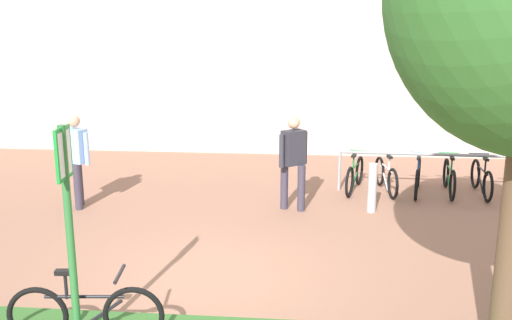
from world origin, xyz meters
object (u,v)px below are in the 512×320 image
at_px(parking_sign_post, 68,208).
at_px(bike_rack_cluster, 434,177).
at_px(bollard_steel, 372,188).
at_px(person_casual_tan, 76,155).
at_px(person_suited_dark, 293,157).
at_px(bike_at_sign, 86,314).

xyz_separation_m(parking_sign_post, bike_rack_cluster, (4.85, 6.07, -1.23)).
bearing_deg(bollard_steel, bike_rack_cluster, 43.32).
distance_m(bollard_steel, person_casual_tan, 5.38).
height_order(parking_sign_post, person_casual_tan, parking_sign_post).
relative_size(parking_sign_post, person_casual_tan, 1.40).
height_order(parking_sign_post, person_suited_dark, parking_sign_post).
xyz_separation_m(bollard_steel, person_suited_dark, (-1.42, 0.00, 0.53)).
xyz_separation_m(bike_at_sign, bike_rack_cluster, (4.81, 5.94, -0.00)).
distance_m(bike_at_sign, person_casual_tan, 4.90).
bearing_deg(bollard_steel, bike_at_sign, -126.59).
bearing_deg(person_suited_dark, bollard_steel, -0.10).
relative_size(parking_sign_post, bollard_steel, 2.68).
distance_m(parking_sign_post, person_suited_dark, 5.29).
bearing_deg(bollard_steel, parking_sign_post, -126.18).
bearing_deg(bollard_steel, person_suited_dark, 179.90).
height_order(parking_sign_post, bike_rack_cluster, parking_sign_post).
distance_m(person_suited_dark, person_casual_tan, 3.93).
xyz_separation_m(person_suited_dark, person_casual_tan, (-3.93, -0.20, 0.00)).
height_order(bike_rack_cluster, bollard_steel, bollard_steel).
bearing_deg(bollard_steel, person_casual_tan, -177.87).
height_order(bike_at_sign, bollard_steel, bollard_steel).
bearing_deg(parking_sign_post, bollard_steel, 53.82).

